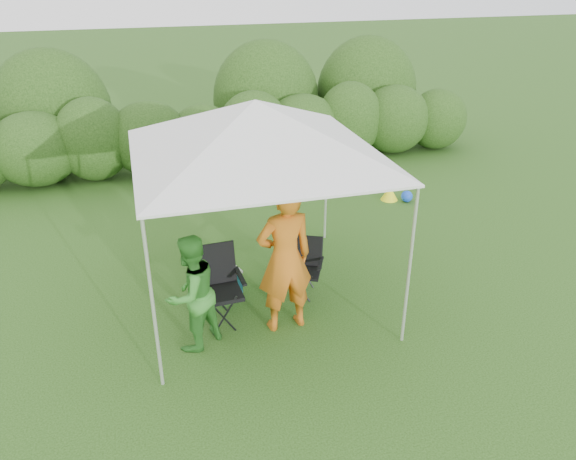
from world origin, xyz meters
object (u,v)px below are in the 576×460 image
object	(u,v)px
chair_left	(217,281)
woman	(191,293)
cooler	(223,283)
canopy	(256,129)
man	(285,259)
chair_right	(305,263)

from	to	relation	value
chair_left	woman	size ratio (longest dim) A/B	0.69
cooler	canopy	bearing A→B (deg)	-35.65
man	cooler	size ratio (longest dim) A/B	3.61
chair_left	woman	distance (m)	0.63
woman	chair_left	bearing A→B (deg)	-163.56
chair_left	cooler	size ratio (longest dim) A/B	1.86
chair_left	cooler	xyz separation A→B (m)	(0.16, 0.56, -0.39)
canopy	woman	xyz separation A→B (m)	(-1.04, -0.87, -1.71)
canopy	woman	size ratio (longest dim) A/B	2.05
canopy	chair_right	world-z (taller)	canopy
canopy	man	distance (m)	1.66
chair_left	woman	world-z (taller)	woman
canopy	chair_left	size ratio (longest dim) A/B	2.98
woman	man	bearing A→B (deg)	148.47
canopy	chair_right	distance (m)	2.10
chair_right	man	xyz separation A→B (m)	(-0.50, -0.74, 0.54)
chair_right	canopy	bearing A→B (deg)	-158.51
chair_right	woman	size ratio (longest dim) A/B	0.55
canopy	man	xyz separation A→B (m)	(0.15, -0.78, -1.46)
chair_right	cooler	distance (m)	1.20
chair_right	man	size ratio (longest dim) A/B	0.41
chair_right	man	bearing A→B (deg)	-98.51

